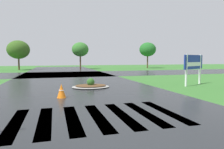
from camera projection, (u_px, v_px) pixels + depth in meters
The scene contains 7 objects.
asphalt_roadway at pixel (78, 90), 13.29m from camera, with size 11.28×80.00×0.01m, color #232628.
asphalt_cross_road at pixel (66, 74), 27.00m from camera, with size 90.00×10.15×0.01m, color #232628.
crosswalk_stripes at pixel (98, 117), 7.22m from camera, with size 5.85×3.58×0.01m.
estate_billboard at pixel (194, 64), 15.72m from camera, with size 2.63×1.36×2.41m.
median_island at pixel (91, 86), 14.53m from camera, with size 2.69×2.18×0.68m.
traffic_cone at pixel (61, 91), 10.66m from camera, with size 0.47×0.47×0.74m.
background_treeline at pixel (26, 48), 37.16m from camera, with size 42.67×4.71×6.34m.
Camera 1 is at (-1.46, -3.28, 2.07)m, focal length 32.42 mm.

